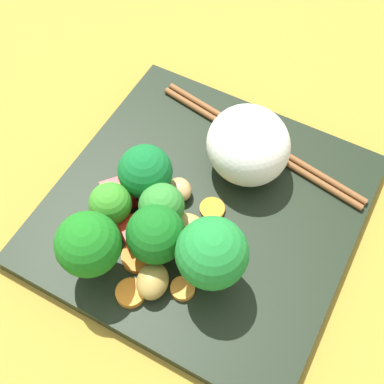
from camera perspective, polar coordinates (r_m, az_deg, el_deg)
The scene contains 20 objects.
ground_plane at distance 50.92cm, azimuth 1.30°, elevation -3.05°, with size 110.00×110.00×2.00cm, color #A3832E.
square_plate at distance 49.37cm, azimuth 1.34°, elevation -2.05°, with size 28.28×28.28×1.55cm, color black.
rice_mound at distance 48.67cm, azimuth 6.37°, elevation 5.30°, with size 8.43×7.99×7.04cm, color white.
broccoli_floret_0 at distance 46.54cm, azimuth -5.31°, elevation 2.21°, with size 5.10×5.10×6.48cm.
broccoli_floret_1 at distance 43.00cm, azimuth -4.10°, elevation -4.84°, with size 5.15×5.15×6.47cm.
broccoli_floret_2 at distance 40.67cm, azimuth 2.27°, elevation -7.00°, with size 5.99×5.99×8.50cm.
broccoli_floret_3 at distance 42.10cm, azimuth -11.63°, elevation -5.86°, with size 5.50×5.50×7.84cm.
broccoli_floret_4 at distance 45.76cm, azimuth -9.18°, elevation -1.47°, with size 3.89×3.89×5.42cm.
broccoli_floret_5 at distance 44.92cm, azimuth -3.46°, elevation -1.64°, with size 4.17×4.17×5.58cm.
carrot_slice_0 at distance 48.45cm, azimuth 2.44°, elevation -1.67°, with size 2.43×2.43×0.43cm, color orange.
carrot_slice_1 at distance 44.83cm, azimuth -6.96°, elevation -11.25°, with size 2.59×2.59×0.71cm, color orange.
carrot_slice_2 at distance 45.70cm, azimuth -0.17°, elevation -7.62°, with size 2.02×2.02×0.76cm, color orange.
carrot_slice_3 at distance 46.12cm, azimuth -6.08°, elevation -7.30°, with size 3.07×3.07×0.63cm, color orange.
carrot_slice_4 at distance 44.72cm, azimuth -1.06°, elevation -10.85°, with size 2.16×2.16×0.61cm, color orange.
pepper_chunk_0 at distance 46.28cm, azimuth -6.21°, elevation -4.51°, with size 2.59×2.74×2.34cm, color red.
pepper_chunk_1 at distance 48.90cm, azimuth -8.32°, elevation -0.29°, with size 2.80×2.97×1.66cm, color red.
chicken_piece_0 at distance 48.64cm, azimuth -1.31°, elevation 0.42°, with size 2.59×2.30×1.89cm, color tan.
chicken_piece_1 at distance 46.51cm, azimuth 0.16°, elevation -4.04°, with size 3.22×2.32×1.83cm, color tan.
chicken_piece_2 at distance 43.96cm, azimuth -4.07°, elevation -10.22°, with size 3.36×2.76×2.55cm, color #B28F47.
chopstick_pair at distance 53.06cm, azimuth 7.59°, elevation 5.59°, with size 24.40×5.50×0.66cm.
Camera 1 is at (-10.89, 22.06, 43.58)cm, focal length 47.22 mm.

